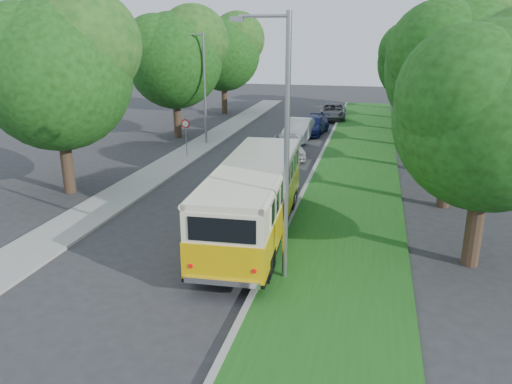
% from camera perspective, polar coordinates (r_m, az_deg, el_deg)
% --- Properties ---
extents(ground, '(120.00, 120.00, 0.00)m').
position_cam_1_polar(ground, '(19.26, -8.13, -5.12)').
color(ground, '#2C2C2F').
rests_on(ground, ground).
extents(curb, '(0.20, 70.00, 0.15)m').
position_cam_1_polar(curb, '(22.89, 4.89, -1.07)').
color(curb, gray).
rests_on(curb, ground).
extents(grass_verge, '(4.50, 70.00, 0.13)m').
position_cam_1_polar(grass_verge, '(22.70, 10.76, -1.52)').
color(grass_verge, '#1C5516').
rests_on(grass_verge, ground).
extents(sidewalk, '(2.20, 70.00, 0.12)m').
position_cam_1_polar(sidewalk, '(25.44, -14.15, 0.33)').
color(sidewalk, gray).
rests_on(sidewalk, ground).
extents(treeline, '(24.27, 41.91, 9.46)m').
position_cam_1_polar(treeline, '(34.68, 7.77, 15.06)').
color(treeline, '#332319').
rests_on(treeline, ground).
extents(lamppost_near, '(1.71, 0.16, 8.00)m').
position_cam_1_polar(lamppost_near, '(14.51, 3.17, 5.58)').
color(lamppost_near, gray).
rests_on(lamppost_near, ground).
extents(lamppost_far, '(1.71, 0.16, 7.50)m').
position_cam_1_polar(lamppost_far, '(34.57, -6.06, 12.10)').
color(lamppost_far, gray).
rests_on(lamppost_far, ground).
extents(warning_sign, '(0.56, 0.10, 2.50)m').
position_cam_1_polar(warning_sign, '(31.10, -8.02, 6.94)').
color(warning_sign, gray).
rests_on(warning_sign, ground).
extents(vintage_bus, '(3.06, 9.98, 2.93)m').
position_cam_1_polar(vintage_bus, '(18.59, -0.25, -0.96)').
color(vintage_bus, '#EEB807').
rests_on(vintage_bus, ground).
extents(car_silver, '(2.97, 4.65, 1.47)m').
position_cam_1_polar(car_silver, '(31.26, 3.70, 5.31)').
color(car_silver, silver).
rests_on(car_silver, ground).
extents(car_white, '(1.88, 4.74, 1.53)m').
position_cam_1_polar(car_white, '(36.55, 4.94, 7.13)').
color(car_white, white).
rests_on(car_white, ground).
extents(car_blue, '(2.43, 4.73, 1.31)m').
position_cam_1_polar(car_blue, '(39.03, 6.51, 7.58)').
color(car_blue, navy).
rests_on(car_blue, ground).
extents(car_grey, '(2.58, 5.13, 1.39)m').
position_cam_1_polar(car_grey, '(45.93, 8.74, 9.05)').
color(car_grey, '#4F5155').
rests_on(car_grey, ground).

